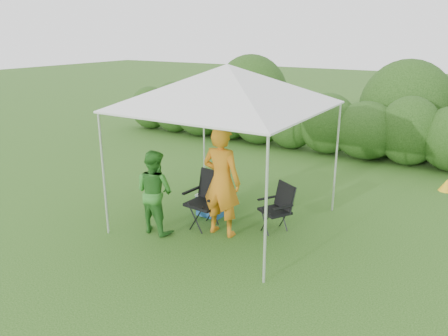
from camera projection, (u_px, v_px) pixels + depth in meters
The scene contains 9 objects.
ground at pixel (212, 231), 7.65m from camera, with size 70.00×70.00×0.00m, color #37631F.
hedge at pixel (331, 125), 12.24m from camera, with size 14.62×1.53×1.80m.
canopy at pixel (227, 86), 7.32m from camera, with size 3.10×3.10×2.83m.
chair_right at pixel (279, 205), 7.54m from camera, with size 0.66×0.65×0.85m.
chair_left at pixel (207, 196), 7.71m from camera, with size 0.66×0.61×1.00m.
man at pixel (222, 181), 7.28m from camera, with size 0.69×0.45×1.90m, color orange.
woman at pixel (155, 192), 7.45m from camera, with size 0.71×0.55×1.46m, color #327C28.
cooler at pixel (211, 205), 8.25m from camera, with size 0.51×0.38×0.42m.
bottle at pixel (213, 189), 8.09m from camera, with size 0.07×0.07×0.25m, color #592D0C.
Camera 1 is at (3.80, -5.84, 3.34)m, focal length 35.00 mm.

